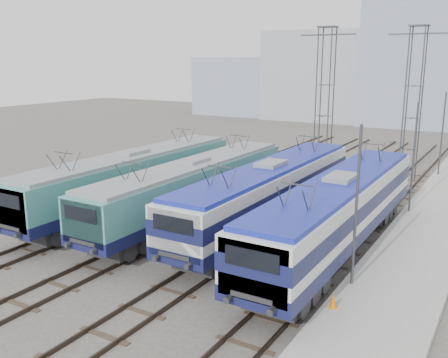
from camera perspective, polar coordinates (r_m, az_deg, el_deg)
ground at (r=24.13m, az=-7.39°, el=-9.68°), size 160.00×160.00×0.00m
platform at (r=27.24m, az=21.26°, el=-7.44°), size 4.00×70.00×0.30m
locomotive_far_left at (r=31.91m, az=-10.54°, el=0.23°), size 2.89×18.28×3.44m
locomotive_center_left at (r=29.34m, az=-3.69°, el=-0.85°), size 2.81×17.72×3.34m
locomotive_center_right at (r=28.01m, az=5.16°, el=-1.30°), size 2.90×18.33×3.45m
locomotive_far_right at (r=25.03m, az=12.94°, el=-3.30°), size 2.95×18.64×3.50m
catenary_tower_west at (r=41.83m, az=11.44°, el=9.32°), size 4.50×1.20×12.00m
catenary_tower_east at (r=42.10m, az=20.82°, el=8.75°), size 4.50×1.20×12.00m
mast_front at (r=20.92m, az=14.86°, el=-3.49°), size 0.12×0.12×7.00m
mast_mid at (r=32.34m, az=20.82°, el=1.97°), size 0.12×0.12×7.00m
mast_rear at (r=44.08m, az=23.64°, el=4.55°), size 0.12×0.12×7.00m
safety_cone at (r=19.78m, az=12.37°, el=-13.44°), size 0.32×0.32×0.57m
building_west at (r=84.15m, az=11.61°, el=11.46°), size 18.00×12.00×14.00m
building_center at (r=79.97m, az=24.19°, el=11.94°), size 22.00×14.00×18.00m
building_far_west at (r=90.79m, az=1.82°, el=10.58°), size 14.00×10.00×10.00m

